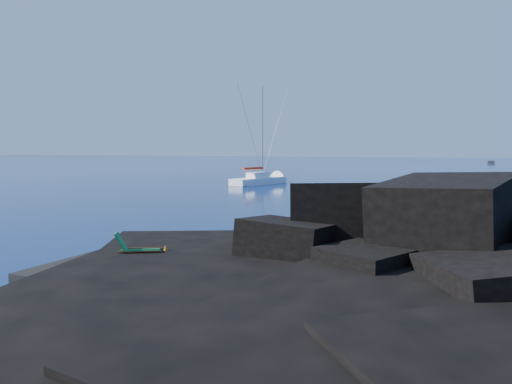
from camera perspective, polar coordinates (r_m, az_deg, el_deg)
ground at (r=19.79m, az=-22.11°, el=-8.23°), size 400.00×400.00×0.00m
headland at (r=18.02m, az=19.37°, el=-9.45°), size 24.00×24.00×3.60m
beach at (r=17.66m, az=-9.77°, el=-9.53°), size 9.08×6.86×0.70m
surf_foam at (r=21.42m, az=-2.75°, el=-6.84°), size 10.00×8.00×0.06m
sailboat at (r=59.35m, az=0.47°, el=0.90°), size 6.12×11.17×11.60m
deck_chair at (r=18.85m, az=-13.04°, el=-5.84°), size 1.75×1.32×1.10m
towel at (r=18.48m, az=-14.24°, el=-7.74°), size 2.31×1.39×0.06m
sunbather at (r=18.45m, az=-14.25°, el=-7.34°), size 1.64×0.67×0.21m
marker_cone at (r=18.92m, az=-10.30°, el=-6.69°), size 0.35×0.35×0.49m
distant_boat_a at (r=147.60m, az=25.26°, el=2.99°), size 1.99×5.25×0.69m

